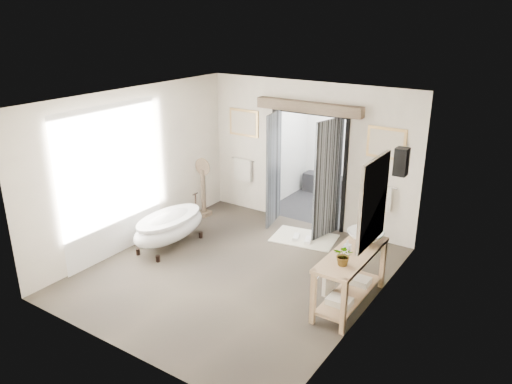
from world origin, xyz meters
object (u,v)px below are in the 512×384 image
clawfoot_tub (169,226)px  basin (365,237)px  vanity (349,274)px  rug (304,238)px

clawfoot_tub → basin: bearing=7.0°
vanity → basin: basin is taller
clawfoot_tub → vanity: 3.55m
clawfoot_tub → rug: size_ratio=1.39×
clawfoot_tub → basin: size_ratio=3.00×
clawfoot_tub → rug: 2.59m
basin → vanity: bearing=-114.7°
clawfoot_tub → vanity: size_ratio=1.04×
clawfoot_tub → vanity: vanity is taller
clawfoot_tub → vanity: (3.55, 0.01, 0.11)m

